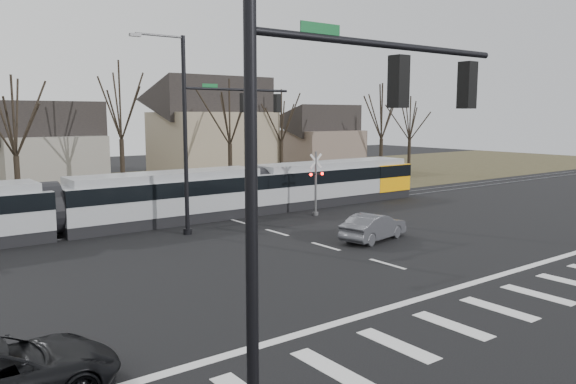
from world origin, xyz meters
TOP-DOWN VIEW (x-y plane):
  - ground at (0.00, 0.00)m, footprint 140.00×140.00m
  - grass_verge at (0.00, 32.00)m, footprint 140.00×28.00m
  - crosswalk at (0.00, -4.00)m, footprint 27.00×2.60m
  - stop_line at (0.00, -1.80)m, footprint 28.00×0.35m
  - lane_dashes at (0.00, 16.00)m, footprint 0.18×30.00m
  - rail_pair at (0.00, 15.80)m, footprint 90.00×1.52m
  - tram at (-3.63, 16.00)m, footprint 39.04×2.90m
  - sedan at (2.83, 5.61)m, footprint 3.18×4.73m
  - signal_pole_near_left at (-10.41, -6.00)m, footprint 9.28×0.44m
  - signal_pole_far at (-2.41, 12.50)m, footprint 9.28×0.44m
  - rail_crossing_signal at (5.00, 12.79)m, footprint 1.08×0.36m
  - tree_row at (2.00, 26.00)m, footprint 59.20×7.20m
  - house_b at (-5.00, 36.00)m, footprint 8.64×7.56m
  - house_c at (9.00, 33.00)m, footprint 10.80×8.64m
  - house_d at (24.00, 35.00)m, footprint 8.64×7.56m

SIDE VIEW (x-z plane):
  - ground at x=0.00m, z-range 0.00..0.00m
  - grass_verge at x=0.00m, z-range 0.00..0.01m
  - crosswalk at x=0.00m, z-range 0.00..0.01m
  - stop_line at x=0.00m, z-range 0.00..0.01m
  - lane_dashes at x=0.00m, z-range 0.00..0.01m
  - rail_pair at x=0.00m, z-range 0.00..0.06m
  - sedan at x=2.83m, z-range 0.00..1.36m
  - tram at x=-3.63m, z-range 0.13..3.09m
  - rail_crossing_signal at x=5.00m, z-range -0.11..3.89m
  - house_b at x=-5.00m, z-range 0.14..7.79m
  - house_d at x=24.00m, z-range 0.14..7.79m
  - tree_row at x=2.00m, z-range 0.00..10.00m
  - house_c at x=9.00m, z-range 0.18..10.28m
  - signal_pole_near_left at x=-10.41m, z-range 0.60..10.80m
  - signal_pole_far at x=-2.41m, z-range 0.60..10.80m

